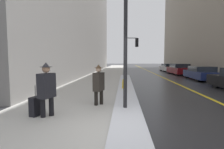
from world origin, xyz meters
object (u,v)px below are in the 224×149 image
lamp_post (126,29)px  traffic_light_near (133,48)px  pedestrian_nearside (99,83)px  parked_car_silver (169,68)px  pedestrian_trailing (47,87)px  fire_hydrant (124,85)px  rolling_suitcase (36,106)px  parked_car_maroon (179,69)px  parked_car_navy (201,73)px

lamp_post → traffic_light_near: lamp_post is taller
pedestrian_nearside → parked_car_silver: bearing=176.5°
pedestrian_trailing → parked_car_silver: pedestrian_trailing is taller
pedestrian_nearside → fire_hydrant: bearing=178.9°
pedestrian_nearside → parked_car_silver: pedestrian_nearside is taller
lamp_post → parked_car_silver: bearing=72.5°
pedestrian_trailing → fire_hydrant: pedestrian_trailing is taller
rolling_suitcase → pedestrian_nearside: bearing=147.2°
parked_car_silver → pedestrian_trailing: bearing=155.2°
parked_car_silver → pedestrian_nearside: bearing=157.0°
rolling_suitcase → pedestrian_trailing: bearing=100.7°
lamp_post → rolling_suitcase: 3.66m
pedestrian_trailing → parked_car_silver: 23.84m
pedestrian_nearside → traffic_light_near: bearing=-171.5°
parked_car_maroon → parked_car_silver: parked_car_maroon is taller
pedestrian_nearside → rolling_suitcase: (-1.74, -1.46, -0.54)m
lamp_post → pedestrian_trailing: 3.00m
traffic_light_near → fire_hydrant: size_ratio=5.90×
parked_car_navy → parked_car_maroon: bearing=2.2°
pedestrian_trailing → lamp_post: bearing=120.4°
parked_car_maroon → fire_hydrant: bearing=150.1°
parked_car_maroon → parked_car_navy: bearing=179.1°
lamp_post → fire_hydrant: bearing=90.5°
pedestrian_nearside → parked_car_navy: (7.66, 9.15, -0.28)m
lamp_post → parked_car_maroon: 17.48m
rolling_suitcase → parked_car_maroon: bearing=167.7°
parked_car_navy → traffic_light_near: bearing=67.5°
pedestrian_nearside → parked_car_maroon: size_ratio=0.34×
traffic_light_near → pedestrian_trailing: (-3.18, -13.28, -2.08)m
parked_car_navy → parked_car_silver: 11.38m
pedestrian_nearside → parked_car_maroon: pedestrian_nearside is taller
parked_car_maroon → parked_car_silver: bearing=-2.7°
fire_hydrant → pedestrian_nearside: bearing=-108.3°
pedestrian_nearside → parked_car_navy: size_ratio=0.35×
parked_car_maroon → rolling_suitcase: (-9.36, -16.55, -0.31)m
traffic_light_near → pedestrian_nearside: 12.11m
traffic_light_near → fire_hydrant: traffic_light_near is taller
lamp_post → parked_car_silver: size_ratio=0.96×
lamp_post → parked_car_navy: bearing=56.6°
parked_car_silver → fire_hydrant: (-6.80, -17.63, -0.22)m
traffic_light_near → parked_car_silver: traffic_light_near is taller
parked_car_silver → traffic_light_near: bearing=143.5°
parked_car_navy → parked_car_maroon: parked_car_maroon is taller
traffic_light_near → lamp_post: bearing=-102.4°
lamp_post → parked_car_maroon: lamp_post is taller
traffic_light_near → pedestrian_nearside: traffic_light_near is taller
pedestrian_trailing → parked_car_maroon: (8.98, 16.59, -0.29)m
parked_car_silver → parked_car_maroon: bearing=176.2°
parked_car_silver → lamp_post: bearing=160.2°
pedestrian_trailing → parked_car_navy: bearing=157.0°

